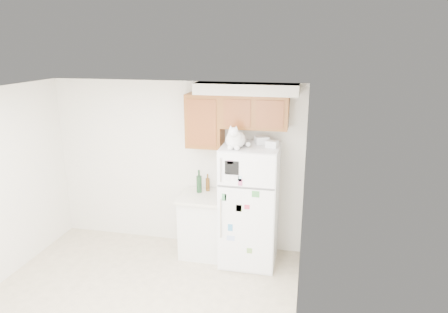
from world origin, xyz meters
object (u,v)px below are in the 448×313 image
(storage_box_front, at_px, (272,144))
(bottle_green, at_px, (199,181))
(bottle_amber, at_px, (208,182))
(refrigerator, at_px, (250,205))
(cat, at_px, (235,139))
(storage_box_back, at_px, (262,140))
(base_counter, at_px, (203,224))

(storage_box_front, height_order, bottle_green, storage_box_front)
(bottle_amber, bearing_deg, refrigerator, -21.22)
(bottle_green, bearing_deg, cat, -29.04)
(storage_box_front, bearing_deg, bottle_amber, 179.28)
(cat, relative_size, storage_box_front, 3.13)
(storage_box_back, height_order, storage_box_front, storage_box_back)
(refrigerator, xyz_separation_m, bottle_amber, (-0.66, 0.26, 0.20))
(storage_box_back, relative_size, storage_box_front, 1.20)
(refrigerator, bearing_deg, bottle_green, 167.43)
(storage_box_back, height_order, bottle_amber, storage_box_back)
(cat, bearing_deg, storage_box_back, 44.94)
(storage_box_front, distance_m, bottle_green, 1.25)
(storage_box_back, relative_size, bottle_green, 0.53)
(refrigerator, relative_size, cat, 3.63)
(cat, relative_size, bottle_green, 1.39)
(base_counter, height_order, bottle_amber, bottle_amber)
(cat, relative_size, bottle_amber, 1.82)
(storage_box_back, bearing_deg, cat, -159.99)
(storage_box_front, relative_size, bottle_green, 0.45)
(refrigerator, height_order, cat, cat)
(cat, distance_m, storage_box_front, 0.49)
(base_counter, distance_m, storage_box_back, 1.53)
(cat, distance_m, bottle_green, 1.00)
(base_counter, height_order, cat, cat)
(refrigerator, xyz_separation_m, cat, (-0.18, -0.16, 0.97))
(storage_box_front, bearing_deg, refrigerator, -167.85)
(base_counter, bearing_deg, bottle_amber, 81.32)
(storage_box_back, xyz_separation_m, bottle_green, (-0.90, 0.02, -0.66))
(base_counter, bearing_deg, refrigerator, -6.09)
(bottle_green, relative_size, bottle_amber, 1.31)
(storage_box_front, xyz_separation_m, bottle_green, (-1.05, 0.19, -0.66))
(base_counter, height_order, bottle_green, bottle_green)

